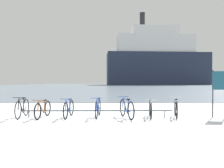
{
  "coord_description": "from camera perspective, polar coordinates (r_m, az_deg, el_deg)",
  "views": [
    {
      "loc": [
        0.05,
        -5.01,
        1.47
      ],
      "look_at": [
        -0.24,
        5.15,
        1.34
      ],
      "focal_mm": 35.63,
      "sensor_mm": 36.0,
      "label": 1
    }
  ],
  "objects": [
    {
      "name": "ground",
      "position": [
        58.93,
        1.58,
        -0.72
      ],
      "size": [
        80.0,
        132.0,
        0.08
      ],
      "color": "silver"
    },
    {
      "name": "bike_rack",
      "position": [
        9.0,
        -3.86,
        -6.9
      ],
      "size": [
        6.07,
        0.29,
        0.31
      ],
      "color": "#4C5156",
      "rests_on": "ground"
    },
    {
      "name": "bicycle_0",
      "position": [
        9.71,
        -22.04,
        -5.74
      ],
      "size": [
        0.46,
        1.67,
        0.84
      ],
      "color": "black",
      "rests_on": "ground"
    },
    {
      "name": "bicycle_1",
      "position": [
        9.37,
        -17.31,
        -6.21
      ],
      "size": [
        0.46,
        1.66,
        0.75
      ],
      "color": "black",
      "rests_on": "ground"
    },
    {
      "name": "bicycle_2",
      "position": [
        9.17,
        -11.05,
        -6.23
      ],
      "size": [
        0.46,
        1.65,
        0.79
      ],
      "color": "black",
      "rests_on": "ground"
    },
    {
      "name": "bicycle_3",
      "position": [
        9.09,
        -3.62,
        -6.18
      ],
      "size": [
        0.46,
        1.69,
        0.82
      ],
      "color": "black",
      "rests_on": "ground"
    },
    {
      "name": "bicycle_4",
      "position": [
        8.94,
        3.74,
        -6.29
      ],
      "size": [
        0.62,
        1.69,
        0.83
      ],
      "color": "black",
      "rests_on": "ground"
    },
    {
      "name": "bicycle_5",
      "position": [
        9.23,
        9.82,
        -6.31
      ],
      "size": [
        0.46,
        1.59,
        0.75
      ],
      "color": "black",
      "rests_on": "ground"
    },
    {
      "name": "bicycle_6",
      "position": [
        9.4,
        16.07,
        -5.98
      ],
      "size": [
        0.48,
        1.65,
        0.82
      ],
      "color": "black",
      "rests_on": "ground"
    },
    {
      "name": "info_sign",
      "position": [
        9.99,
        25.79,
        -0.3
      ],
      "size": [
        0.55,
        0.07,
        1.92
      ],
      "color": "#33383D",
      "rests_on": "ground"
    },
    {
      "name": "ferry_ship",
      "position": [
        94.17,
        11.27,
        5.89
      ],
      "size": [
        42.14,
        15.74,
        29.59
      ],
      "color": "#232D47",
      "rests_on": "ground"
    }
  ]
}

